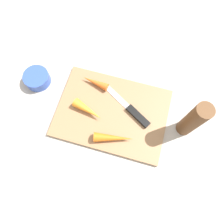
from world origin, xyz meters
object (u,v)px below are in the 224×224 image
carrot_medium (88,110)px  pepper_grinder (193,120)px  small_bowl (37,78)px  cutting_board (112,113)px  carrot_shortest (95,82)px  knife (135,113)px  carrot_longest (114,138)px

carrot_medium → pepper_grinder: size_ratio=0.59×
pepper_grinder → small_bowl: bearing=-3.7°
cutting_board → carrot_shortest: (0.08, -0.08, 0.02)m
carrot_medium → pepper_grinder: (-0.31, -0.03, 0.06)m
knife → carrot_medium: size_ratio=1.75×
cutting_board → pepper_grinder: size_ratio=2.06×
carrot_longest → carrot_shortest: bearing=110.8°
carrot_longest → small_bowl: carrot_longest is taller
small_bowl → carrot_longest: bearing=157.0°
cutting_board → small_bowl: bearing=-9.3°
carrot_longest → small_bowl: 0.34m
carrot_shortest → carrot_medium: bearing=104.6°
carrot_longest → small_bowl: size_ratio=1.39×
carrot_longest → cutting_board: bearing=95.9°
cutting_board → small_bowl: size_ratio=4.12×
carrot_medium → carrot_shortest: size_ratio=1.11×
carrot_medium → carrot_longest: bearing=-14.7°
carrot_longest → small_bowl: bearing=144.3°
knife → pepper_grinder: (-0.16, 0.00, 0.07)m
knife → small_bowl: size_ratio=2.08×
carrot_medium → carrot_longest: 0.12m
carrot_shortest → carrot_longest: bearing=133.5°
cutting_board → small_bowl: (0.28, -0.05, 0.01)m
knife → carrot_medium: 0.15m
carrot_medium → carrot_shortest: carrot_medium is taller
carrot_shortest → knife: bearing=166.0°
knife → carrot_shortest: size_ratio=1.95×
cutting_board → knife: 0.08m
small_bowl → pepper_grinder: pepper_grinder is taller
carrot_shortest → small_bowl: 0.20m
carrot_longest → pepper_grinder: (-0.21, -0.10, 0.06)m
cutting_board → pepper_grinder: bearing=-176.9°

